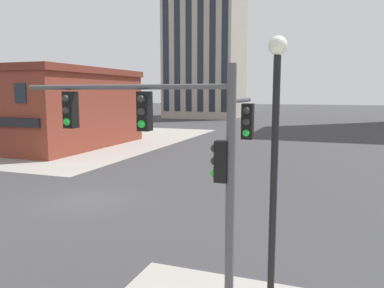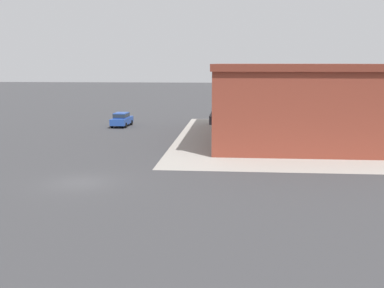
% 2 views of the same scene
% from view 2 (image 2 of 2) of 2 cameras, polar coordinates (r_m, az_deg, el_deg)
% --- Properties ---
extents(ground_plane, '(320.00, 320.00, 0.00)m').
position_cam_2_polar(ground_plane, '(31.59, -13.18, -4.49)').
color(ground_plane, '#38383A').
extents(sidewalk_far_corner, '(32.00, 32.00, 0.02)m').
position_cam_2_polar(sidewalk_far_corner, '(50.70, 16.61, 0.63)').
color(sidewalk_far_corner, gray).
rests_on(sidewalk_far_corner, ground).
extents(car_main_northbound_near, '(4.47, 2.02, 1.68)m').
position_cam_2_polar(car_main_northbound_near, '(58.41, -8.36, 2.97)').
color(car_main_northbound_near, '#23479E').
rests_on(car_main_northbound_near, ground).
extents(storefront_block_near_corner, '(23.63, 15.68, 7.48)m').
position_cam_2_polar(storefront_block_near_corner, '(50.15, 11.77, 5.05)').
color(storefront_block_near_corner, brown).
rests_on(storefront_block_near_corner, ground).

